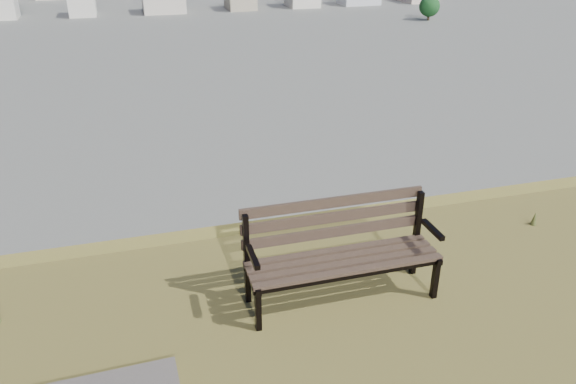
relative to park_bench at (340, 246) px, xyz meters
name	(u,v)px	position (x,y,z in m)	size (l,w,h in m)	color
park_bench	(340,246)	(0.00, 0.00, 0.00)	(1.95, 0.63, 1.02)	#463628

